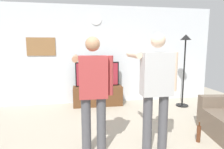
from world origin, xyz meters
TOP-DOWN VIEW (x-y plane):
  - back_wall at (0.00, 2.95)m, footprint 6.40×0.10m
  - tv_stand at (-0.22, 2.60)m, footprint 1.31×0.44m
  - television at (-0.22, 2.65)m, footprint 1.17×0.07m
  - wall_clock at (-0.22, 2.89)m, footprint 0.30×0.03m
  - framed_picture at (-1.67, 2.90)m, footprint 0.73×0.04m
  - floor_lamp at (2.02, 2.15)m, footprint 0.32×0.32m
  - person_standing_nearer_lamp at (-0.50, 0.32)m, footprint 0.59×0.78m
  - person_standing_nearer_couch at (0.43, 0.20)m, footprint 0.63×0.78m
  - beverage_bottle at (1.26, 0.30)m, footprint 0.07×0.07m

SIDE VIEW (x-z plane):
  - beverage_bottle at x=1.26m, z-range -0.03..0.32m
  - tv_stand at x=-0.22m, z-range 0.00..0.53m
  - television at x=-0.22m, z-range 0.53..1.18m
  - person_standing_nearer_lamp at x=-0.50m, z-range 0.12..1.85m
  - person_standing_nearer_couch at x=0.43m, z-range 0.13..1.91m
  - back_wall at x=0.00m, z-range 0.00..2.70m
  - floor_lamp at x=2.02m, z-range 0.41..2.31m
  - framed_picture at x=-1.67m, z-range 1.35..1.83m
  - wall_clock at x=-0.22m, z-range 2.17..2.47m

